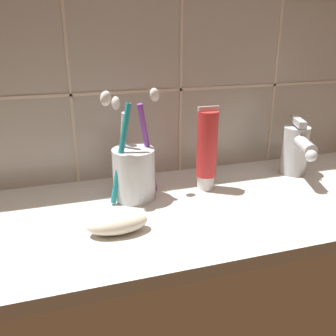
# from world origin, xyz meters

# --- Properties ---
(sink_counter) EXTENTS (0.80, 0.32, 0.02)m
(sink_counter) POSITION_xyz_m (0.00, 0.00, 0.01)
(sink_counter) COLOR silver
(sink_counter) RESTS_ON ground
(tile_wall_backsplash) EXTENTS (0.90, 0.02, 0.47)m
(tile_wall_backsplash) POSITION_xyz_m (0.00, 0.16, 0.24)
(tile_wall_backsplash) COLOR #B7B2A8
(tile_wall_backsplash) RESTS_ON ground
(toothbrush_cup) EXTENTS (0.11, 0.08, 0.18)m
(toothbrush_cup) POSITION_xyz_m (-0.09, 0.06, 0.07)
(toothbrush_cup) COLOR silver
(toothbrush_cup) RESTS_ON sink_counter
(toothpaste_tube) EXTENTS (0.04, 0.03, 0.15)m
(toothpaste_tube) POSITION_xyz_m (0.03, 0.05, 0.09)
(toothpaste_tube) COLOR white
(toothpaste_tube) RESTS_ON sink_counter
(sink_faucet) EXTENTS (0.06, 0.12, 0.11)m
(sink_faucet) POSITION_xyz_m (0.22, 0.07, 0.07)
(sink_faucet) COLOR silver
(sink_faucet) RESTS_ON sink_counter
(soap_bar) EXTENTS (0.09, 0.04, 0.03)m
(soap_bar) POSITION_xyz_m (-0.14, -0.05, 0.04)
(soap_bar) COLOR silver
(soap_bar) RESTS_ON sink_counter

